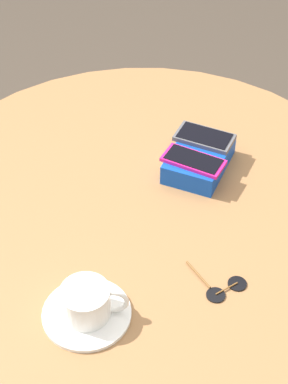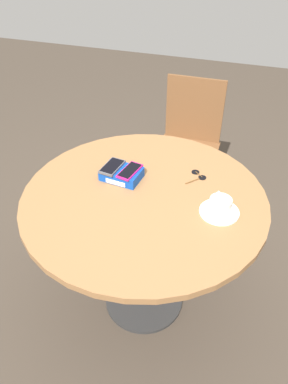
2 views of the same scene
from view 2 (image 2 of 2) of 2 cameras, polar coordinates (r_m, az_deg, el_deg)
ground_plane at (r=2.19m, az=0.00°, el=-16.06°), size 8.00×8.00×0.00m
round_table at (r=1.71m, az=0.00°, el=-3.39°), size 1.08×1.08×0.75m
phone_box at (r=1.73m, az=-3.44°, el=2.77°), size 0.19×0.14×0.05m
phone_gray at (r=1.72m, az=-4.87°, el=3.88°), size 0.09×0.14×0.01m
phone_magenta at (r=1.69m, az=-2.18°, el=3.25°), size 0.09×0.15×0.01m
saucer at (r=1.58m, az=11.37°, el=-2.98°), size 0.17×0.17×0.01m
coffee_cup at (r=1.56m, az=11.52°, el=-1.91°), size 0.09×0.12×0.06m
sunglasses at (r=1.77m, az=8.24°, el=2.50°), size 0.08×0.13×0.01m
chair_near_window at (r=2.58m, az=6.66°, el=7.17°), size 0.41×0.41×0.88m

